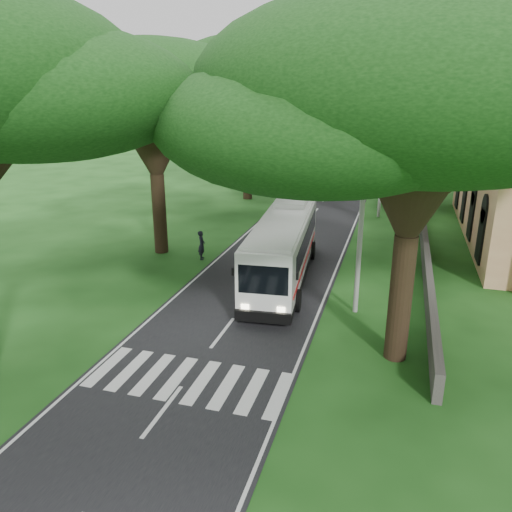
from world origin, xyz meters
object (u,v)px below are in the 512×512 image
pole_mid (382,168)px  distant_car_b (333,162)px  coach_bus (283,246)px  distant_car_c (370,159)px  pole_far (390,144)px  pole_near (361,230)px  pedestrian (202,245)px

pole_mid → distant_car_b: (-7.65, 27.10, -3.39)m
coach_bus → distant_car_c: (1.45, 49.57, -1.37)m
distant_car_b → pole_far: bearing=-48.5°
pole_near → pole_mid: bearing=90.0°
coach_bus → pedestrian: bearing=156.0°
coach_bus → distant_car_c: coach_bus is taller
pole_far → coach_bus: 37.03m
pole_near → coach_bus: pole_near is taller
pole_near → distant_car_b: 47.83m
distant_car_b → distant_car_c: size_ratio=1.14×
pole_near → pedestrian: pole_near is taller
coach_bus → distant_car_b: coach_bus is taller
pole_far → pedestrian: (-10.30, -34.68, -3.24)m
distant_car_b → distant_car_c: (4.65, 5.78, -0.17)m
pole_far → coach_bus: bearing=-96.9°
coach_bus → pole_mid: bearing=70.1°
pole_mid → pedestrian: bearing=-125.0°
pole_mid → pedestrian: 18.22m
coach_bus → distant_car_c: bearing=83.3°
pole_near → pole_far: 40.00m
pole_mid → pedestrian: size_ratio=4.25×
pedestrian → distant_car_b: bearing=-19.7°
pole_mid → distant_car_b: pole_mid is taller
coach_bus → distant_car_c: size_ratio=3.15×
pole_mid → pole_far: same height
distant_car_b → distant_car_c: distant_car_b is taller
pole_mid → coach_bus: pole_mid is taller
pedestrian → distant_car_c: bearing=-24.8°
pole_far → distant_car_b: size_ratio=1.74×
pole_near → distant_car_b: (-7.65, 47.10, -3.39)m
pole_far → distant_car_b: bearing=137.1°
pole_near → coach_bus: (-4.45, 3.31, -2.19)m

